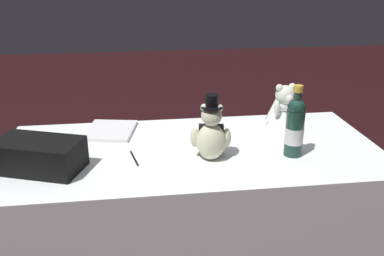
{
  "coord_description": "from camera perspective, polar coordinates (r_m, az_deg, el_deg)",
  "views": [
    {
      "loc": [
        -0.23,
        -1.73,
        1.52
      ],
      "look_at": [
        0.0,
        0.0,
        0.83
      ],
      "focal_mm": 39.84,
      "sensor_mm": 36.0,
      "label": 1
    }
  ],
  "objects": [
    {
      "name": "reception_table",
      "position": [
        2.09,
        0.0,
        -11.95
      ],
      "size": [
        1.69,
        0.79,
        0.73
      ],
      "primitive_type": "cube",
      "color": "white",
      "rests_on": "ground_plane"
    },
    {
      "name": "champagne_bottle",
      "position": [
        1.86,
        13.61,
        0.2
      ],
      "size": [
        0.08,
        0.08,
        0.31
      ],
      "color": "#19382D",
      "rests_on": "reception_table"
    },
    {
      "name": "gift_case_black",
      "position": [
        1.81,
        -19.85,
        -3.43
      ],
      "size": [
        0.39,
        0.29,
        0.13
      ],
      "color": "black",
      "rests_on": "reception_table"
    },
    {
      "name": "signing_pen",
      "position": [
        1.84,
        -7.77,
        -3.98
      ],
      "size": [
        0.04,
        0.15,
        0.01
      ],
      "color": "black",
      "rests_on": "reception_table"
    },
    {
      "name": "teddy_bear_bride",
      "position": [
        2.17,
        12.03,
        2.45
      ],
      "size": [
        0.19,
        0.23,
        0.23
      ],
      "color": "white",
      "rests_on": "reception_table"
    },
    {
      "name": "guestbook",
      "position": [
        2.13,
        -10.9,
        -0.36
      ],
      "size": [
        0.27,
        0.3,
        0.02
      ],
      "primitive_type": "cube",
      "rotation": [
        0.0,
        0.0,
        -0.19
      ],
      "color": "white",
      "rests_on": "reception_table"
    },
    {
      "name": "teddy_bear_groom",
      "position": [
        1.79,
        2.58,
        -0.95
      ],
      "size": [
        0.17,
        0.15,
        0.29
      ],
      "color": "beige",
      "rests_on": "reception_table"
    }
  ]
}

